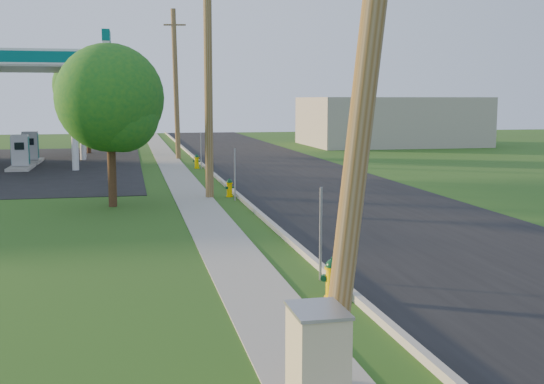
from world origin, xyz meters
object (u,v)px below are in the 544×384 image
at_px(utility_pole_mid, 208,70).
at_px(hydrant_near, 332,279).
at_px(tree_verge, 113,102).
at_px(hydrant_mid, 229,188).
at_px(price_pylon, 107,63).
at_px(fuel_pump_ne, 21,156).
at_px(tree_lot, 88,88).
at_px(fuel_pump_se, 31,151).
at_px(utility_pole_far, 176,84).
at_px(hydrant_far, 197,161).
at_px(utility_cabinet, 317,366).
at_px(utility_pole_near, 372,21).

distance_m(utility_pole_mid, hydrant_near, 14.94).
xyz_separation_m(tree_verge, hydrant_mid, (4.36, 1.63, -3.36)).
height_order(price_pylon, hydrant_mid, price_pylon).
distance_m(fuel_pump_ne, tree_lot, 11.91).
xyz_separation_m(fuel_pump_se, hydrant_mid, (9.69, -16.95, -0.36)).
relative_size(utility_pole_far, hydrant_near, 11.37).
relative_size(utility_pole_mid, price_pylon, 1.43).
distance_m(fuel_pump_ne, hydrant_far, 9.65).
bearing_deg(fuel_pump_ne, utility_cabinet, -76.07).
relative_size(tree_lot, utility_cabinet, 5.08).
distance_m(price_pylon, utility_cabinet, 25.13).
relative_size(utility_pole_mid, tree_lot, 1.37).
bearing_deg(fuel_pump_se, hydrant_far, -29.92).
distance_m(utility_pole_far, utility_cabinet, 37.24).
bearing_deg(price_pylon, fuel_pump_se, 113.50).
relative_size(fuel_pump_ne, price_pylon, 0.47).
height_order(price_pylon, tree_verge, price_pylon).
height_order(price_pylon, hydrant_far, price_pylon).
relative_size(utility_pole_mid, tree_verge, 1.69).
bearing_deg(utility_pole_near, price_pylon, 99.42).
distance_m(fuel_pump_se, price_pylon, 13.40).
xyz_separation_m(utility_pole_mid, hydrant_far, (0.63, 11.51, -4.56)).
height_order(tree_lot, hydrant_far, tree_lot).
bearing_deg(utility_pole_mid, price_pylon, 125.34).
bearing_deg(utility_cabinet, price_pylon, 96.83).
distance_m(price_pylon, hydrant_far, 9.06).
distance_m(fuel_pump_se, hydrant_far, 11.00).
relative_size(tree_verge, hydrant_near, 6.92).
bearing_deg(utility_cabinet, hydrant_far, 87.01).
xyz_separation_m(hydrant_near, hydrant_mid, (0.11, 14.26, -0.05)).
relative_size(fuel_pump_se, hydrant_mid, 4.35).
height_order(utility_pole_far, fuel_pump_ne, utility_pole_far).
xyz_separation_m(fuel_pump_ne, hydrant_far, (9.53, -1.48, -0.33)).
relative_size(fuel_pump_ne, tree_verge, 0.55).
xyz_separation_m(tree_verge, hydrant_near, (4.25, -12.62, -3.31)).
relative_size(utility_pole_mid, hydrant_far, 12.10).
distance_m(utility_pole_far, hydrant_mid, 18.51).
distance_m(tree_lot, hydrant_mid, 25.00).
xyz_separation_m(utility_pole_far, tree_verge, (-3.58, -19.59, -1.08)).
distance_m(utility_pole_near, hydrant_mid, 18.60).
bearing_deg(tree_lot, utility_cabinet, -83.63).
height_order(utility_pole_far, utility_cabinet, utility_pole_far).
bearing_deg(utility_cabinet, fuel_pump_ne, 103.93).
bearing_deg(utility_pole_far, price_pylon, -107.33).
xyz_separation_m(price_pylon, hydrant_far, (4.53, 6.01, -5.04)).
relative_size(utility_pole_near, utility_pole_mid, 0.97).
distance_m(utility_pole_near, utility_pole_mid, 18.00).
bearing_deg(utility_pole_far, tree_verge, -100.34).
distance_m(hydrant_near, utility_cabinet, 5.07).
distance_m(utility_pole_mid, price_pylon, 6.76).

